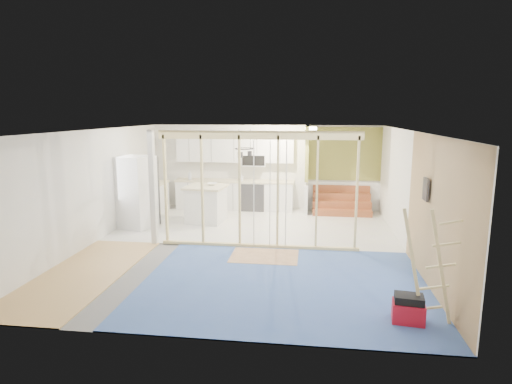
# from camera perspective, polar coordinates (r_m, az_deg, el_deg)

# --- Properties ---
(room) EXTENTS (7.01, 8.01, 2.61)m
(room) POSITION_cam_1_polar(r_m,az_deg,el_deg) (9.35, -1.49, 0.24)
(room) COLOR slate
(room) RESTS_ON ground
(floor_overlays) EXTENTS (7.00, 8.00, 0.03)m
(floor_overlays) POSITION_cam_1_polar(r_m,az_deg,el_deg) (9.71, -0.96, -7.22)
(floor_overlays) COLOR silver
(floor_overlays) RESTS_ON room
(stud_frame) EXTENTS (4.66, 0.14, 2.60)m
(stud_frame) POSITION_cam_1_polar(r_m,az_deg,el_deg) (9.34, -2.81, 1.93)
(stud_frame) COLOR #EBDA8F
(stud_frame) RESTS_ON room
(base_cabinets) EXTENTS (4.45, 2.24, 0.93)m
(base_cabinets) POSITION_cam_1_polar(r_m,az_deg,el_deg) (13.05, -6.19, -0.58)
(base_cabinets) COLOR white
(base_cabinets) RESTS_ON room
(upper_cabinets) EXTENTS (3.60, 0.41, 0.85)m
(upper_cabinets) POSITION_cam_1_polar(r_m,az_deg,el_deg) (13.15, -2.57, 5.50)
(upper_cabinets) COLOR white
(upper_cabinets) RESTS_ON room
(green_partition) EXTENTS (2.25, 1.51, 2.60)m
(green_partition) POSITION_cam_1_polar(r_m,az_deg,el_deg) (12.92, 10.05, 1.35)
(green_partition) COLOR olive
(green_partition) RESTS_ON room
(pot_rack) EXTENTS (0.52, 0.52, 0.72)m
(pot_rack) POSITION_cam_1_polar(r_m,az_deg,el_deg) (11.16, -1.57, 5.52)
(pot_rack) COLOR black
(pot_rack) RESTS_ON room
(sheathing_panel) EXTENTS (0.02, 4.00, 2.60)m
(sheathing_panel) POSITION_cam_1_polar(r_m,az_deg,el_deg) (7.57, 23.00, -3.07)
(sheathing_panel) COLOR tan
(sheathing_panel) RESTS_ON room
(electrical_panel) EXTENTS (0.04, 0.30, 0.40)m
(electrical_panel) POSITION_cam_1_polar(r_m,az_deg,el_deg) (8.06, 21.71, 0.34)
(electrical_panel) COLOR #3B3B41
(electrical_panel) RESTS_ON room
(ceiling_light) EXTENTS (0.32, 0.32, 0.08)m
(ceiling_light) POSITION_cam_1_polar(r_m,az_deg,el_deg) (12.09, 7.35, 8.41)
(ceiling_light) COLOR #FFEABF
(ceiling_light) RESTS_ON room
(fridge) EXTENTS (1.01, 0.98, 1.88)m
(fridge) POSITION_cam_1_polar(r_m,az_deg,el_deg) (11.47, -15.68, -0.06)
(fridge) COLOR white
(fridge) RESTS_ON room
(island) EXTENTS (1.13, 1.13, 1.01)m
(island) POSITION_cam_1_polar(r_m,az_deg,el_deg) (11.77, -6.66, -1.63)
(island) COLOR white
(island) RESTS_ON room
(bowl) EXTENTS (0.29, 0.29, 0.06)m
(bowl) POSITION_cam_1_polar(r_m,az_deg,el_deg) (11.75, -5.87, 1.05)
(bowl) COLOR white
(bowl) RESTS_ON island
(soap_bottle_a) EXTENTS (0.12, 0.12, 0.29)m
(soap_bottle_a) POSITION_cam_1_polar(r_m,az_deg,el_deg) (13.36, -8.81, 2.26)
(soap_bottle_a) COLOR #B0B6C4
(soap_bottle_a) RESTS_ON base_cabinets
(soap_bottle_b) EXTENTS (0.10, 0.10, 0.21)m
(soap_bottle_b) POSITION_cam_1_polar(r_m,az_deg,el_deg) (12.99, -1.96, 1.97)
(soap_bottle_b) COLOR silver
(soap_bottle_b) RESTS_ON base_cabinets
(toolbox) EXTENTS (0.48, 0.39, 0.42)m
(toolbox) POSITION_cam_1_polar(r_m,az_deg,el_deg) (6.70, 19.65, -14.55)
(toolbox) COLOR #AB0F1F
(toolbox) RESTS_ON room
(ladder) EXTENTS (0.89, 0.06, 1.66)m
(ladder) POSITION_cam_1_polar(r_m,az_deg,el_deg) (6.54, 22.27, -9.21)
(ladder) COLOR beige
(ladder) RESTS_ON room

